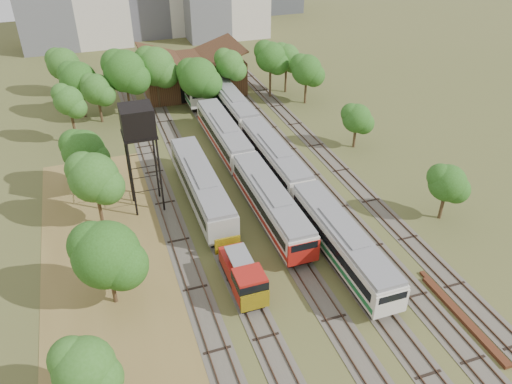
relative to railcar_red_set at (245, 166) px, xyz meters
name	(u,v)px	position (x,y,z in m)	size (l,w,h in m)	color
ground	(375,341)	(2.00, -26.71, -2.05)	(240.00, 240.00, 0.00)	#475123
dry_grass_patch	(130,325)	(-16.00, -18.71, -2.03)	(14.00, 60.00, 0.04)	brown
tracks	(260,185)	(1.33, -1.71, -2.01)	(24.60, 80.00, 0.19)	#4C473D
railcar_red_set	(245,166)	(0.00, 0.00, 0.00)	(3.13, 34.58, 3.88)	black
railcar_green_set	(274,158)	(4.00, 0.58, -0.03)	(3.10, 52.07, 3.83)	black
railcar_rear	(189,83)	(0.00, 29.23, 0.07)	(3.24, 16.08, 4.01)	black
shunter_locomotive	(243,276)	(-6.00, -17.81, -0.48)	(2.54, 8.10, 3.32)	black
old_grey_coach	(201,186)	(-6.00, -2.98, 0.12)	(3.21, 18.00, 3.98)	black
water_tower	(138,124)	(-11.78, -1.63, 7.88)	(3.41, 3.41, 11.78)	black
rail_pile_near	(463,318)	(10.00, -27.19, -1.88)	(0.68, 10.26, 0.34)	#512817
rail_pile_far	(446,298)	(10.20, -24.64, -1.94)	(0.44, 7.01, 0.23)	#512817
maintenance_shed	(192,74)	(1.00, 31.27, 0.86)	(16.45, 11.55, 7.58)	#392114
tree_band_left	(85,158)	(-17.47, 1.74, 3.23)	(7.96, 76.79, 8.48)	#382616
tree_band_far	(184,70)	(-1.68, 24.12, 4.15)	(34.82, 9.43, 10.04)	#382616
tree_band_right	(347,104)	(16.85, 6.79, 2.79)	(4.80, 38.49, 7.85)	#382616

